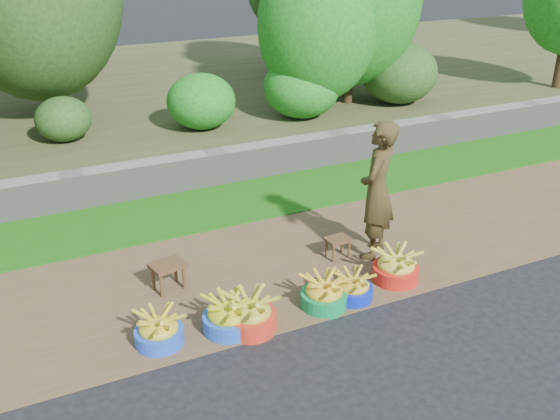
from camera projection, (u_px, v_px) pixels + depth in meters
name	position (u px, v px, depth m)	size (l,w,h in m)	color
ground_plane	(345.00, 316.00, 6.78)	(120.00, 120.00, 0.00)	black
dirt_shoulder	(294.00, 262.00, 7.79)	(80.00, 2.50, 0.02)	brown
grass_verge	(236.00, 202.00, 9.43)	(80.00, 1.50, 0.04)	#1C6110
retaining_wall	(216.00, 168.00, 10.02)	(80.00, 0.35, 0.55)	gray
earth_bank	(142.00, 97.00, 14.04)	(80.00, 10.00, 0.50)	#454826
basin_a	(159.00, 330.00, 6.25)	(0.50, 0.50, 0.37)	blue
basin_b	(228.00, 316.00, 6.45)	(0.54, 0.54, 0.40)	blue
basin_c	(250.00, 314.00, 6.48)	(0.56, 0.56, 0.42)	red
basin_d	(324.00, 294.00, 6.86)	(0.52, 0.52, 0.39)	#0B8443
basin_e	(353.00, 288.00, 7.00)	(0.46, 0.46, 0.34)	#0D23C9
basin_f	(396.00, 267.00, 7.35)	(0.55, 0.55, 0.41)	red
stool_left	(168.00, 269.00, 7.12)	(0.43, 0.36, 0.33)	#4F361E
stool_right	(338.00, 242.00, 7.81)	(0.32, 0.25, 0.27)	#4F361E
vendor_woman	(377.00, 190.00, 7.61)	(0.64, 0.42, 1.77)	black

